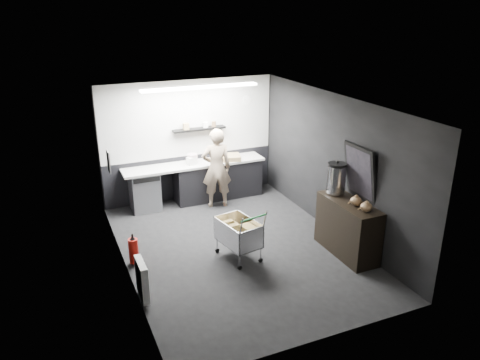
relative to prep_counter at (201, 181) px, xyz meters
name	(u,v)px	position (x,y,z in m)	size (l,w,h in m)	color
floor	(237,248)	(-0.14, -2.42, -0.46)	(5.50, 5.50, 0.00)	black
ceiling	(237,103)	(-0.14, -2.42, 2.24)	(5.50, 5.50, 0.00)	silver
wall_back	(189,140)	(-0.14, 0.33, 0.89)	(5.50, 5.50, 0.00)	black
wall_front	(324,251)	(-0.14, -5.17, 0.89)	(5.50, 5.50, 0.00)	black
wall_left	(121,197)	(-2.14, -2.42, 0.89)	(5.50, 5.50, 0.00)	black
wall_right	(334,165)	(1.86, -2.42, 0.89)	(5.50, 5.50, 0.00)	black
kitchen_wall_panel	(189,119)	(-0.14, 0.31, 1.39)	(3.95, 0.02, 1.70)	silver
dado_panel	(191,176)	(-0.14, 0.31, 0.04)	(3.95, 0.02, 1.00)	black
floating_shelf	(199,129)	(0.06, 0.20, 1.16)	(1.20, 0.22, 0.04)	black
wall_clock	(247,100)	(1.26, 0.30, 1.69)	(0.20, 0.20, 0.03)	white
poster	(108,161)	(-2.12, -1.12, 1.09)	(0.02, 0.30, 0.40)	white
poster_red_band	(108,158)	(-2.11, -1.12, 1.16)	(0.01, 0.22, 0.10)	red
radiator	(142,279)	(-2.08, -3.32, -0.11)	(0.10, 0.50, 0.60)	white
ceiling_strip	(200,87)	(-0.14, -0.57, 2.21)	(2.40, 0.20, 0.04)	white
prep_counter	(201,181)	(0.00, 0.00, 0.00)	(3.20, 0.61, 0.90)	black
person	(217,168)	(0.22, -0.45, 0.43)	(0.64, 0.42, 1.77)	beige
shopping_cart	(238,234)	(-0.25, -2.73, 0.00)	(0.67, 0.97, 0.96)	silver
sideboard	(347,221)	(1.61, -3.32, 0.17)	(0.57, 1.33, 1.99)	black
fire_extinguisher	(134,250)	(-1.99, -2.21, -0.19)	(0.17, 0.17, 0.55)	red
cardboard_box	(228,157)	(0.65, -0.05, 0.50)	(0.54, 0.41, 0.11)	#9B8453
pink_tub	(193,159)	(-0.18, 0.00, 0.55)	(0.22, 0.22, 0.22)	beige
white_container	(192,161)	(-0.22, -0.05, 0.53)	(0.19, 0.15, 0.17)	white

